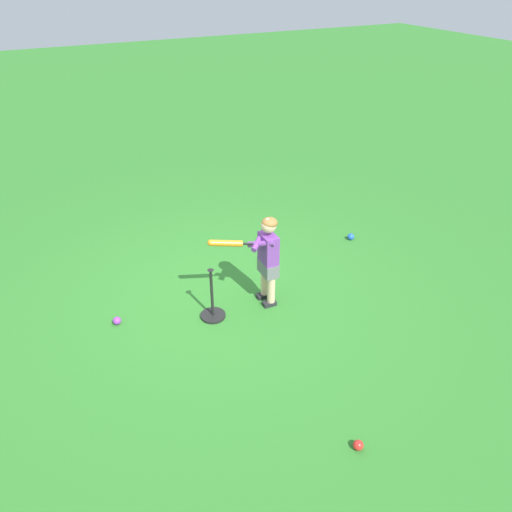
# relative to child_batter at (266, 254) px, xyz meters

# --- Properties ---
(ground_plane) EXTENTS (40.00, 40.00, 0.00)m
(ground_plane) POSITION_rel_child_batter_xyz_m (-0.41, 0.38, -0.65)
(ground_plane) COLOR #2D7528
(child_batter) EXTENTS (0.75, 0.34, 1.08)m
(child_batter) POSITION_rel_child_batter_xyz_m (0.00, 0.00, 0.00)
(child_batter) COLOR #232328
(child_batter) RESTS_ON ground
(play_ball_far_right) EXTENTS (0.09, 0.09, 0.09)m
(play_ball_far_right) POSITION_rel_child_batter_xyz_m (1.77, 0.75, -0.60)
(play_ball_far_right) COLOR blue
(play_ball_far_right) RESTS_ON ground
(play_ball_by_bucket) EXTENTS (0.09, 0.09, 0.09)m
(play_ball_by_bucket) POSITION_rel_child_batter_xyz_m (-1.64, 0.36, -0.61)
(play_ball_by_bucket) COLOR purple
(play_ball_by_bucket) RESTS_ON ground
(play_ball_near_batter) EXTENTS (0.09, 0.09, 0.09)m
(play_ball_near_batter) POSITION_rel_child_batter_xyz_m (-0.27, -2.14, -0.61)
(play_ball_near_batter) COLOR red
(play_ball_near_batter) RESTS_ON ground
(batting_tee) EXTENTS (0.28, 0.28, 0.62)m
(batting_tee) POSITION_rel_child_batter_xyz_m (-0.65, 0.01, -0.55)
(batting_tee) COLOR black
(batting_tee) RESTS_ON ground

